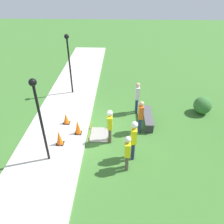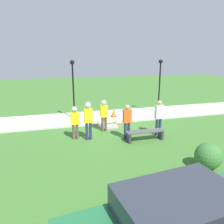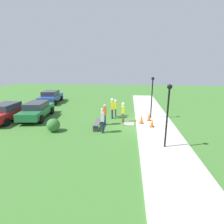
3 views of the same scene
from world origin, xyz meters
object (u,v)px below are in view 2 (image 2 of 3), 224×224
at_px(traffic_cone_near_patch, 114,112).
at_px(worker_assistant, 104,113).
at_px(worker_supervisor, 75,120).
at_px(bystander_in_gray_shirt, 159,115).
at_px(parked_car_green, 178,224).
at_px(bystander_in_orange_shirt, 127,120).
at_px(traffic_cone_far_patch, 105,115).
at_px(lamppost_far, 160,78).
at_px(lamppost_near, 73,81).
at_px(traffic_cone_sidewalk_edge, 90,113).
at_px(park_bench, 145,134).
at_px(worker_trainee, 88,117).

relative_size(traffic_cone_near_patch, worker_assistant, 0.35).
height_order(worker_supervisor, bystander_in_gray_shirt, bystander_in_gray_shirt).
bearing_deg(parked_car_green, bystander_in_orange_shirt, -107.67).
xyz_separation_m(traffic_cone_near_patch, traffic_cone_far_patch, (0.81, 0.75, 0.08)).
xyz_separation_m(worker_assistant, lamppost_far, (-4.68, -2.67, 1.52)).
relative_size(worker_supervisor, bystander_in_gray_shirt, 0.90).
relative_size(traffic_cone_near_patch, lamppost_near, 0.16).
bearing_deg(traffic_cone_sidewalk_edge, park_bench, 115.16).
distance_m(park_bench, bystander_in_gray_shirt, 1.33).
height_order(traffic_cone_far_patch, bystander_in_orange_shirt, bystander_in_orange_shirt).
bearing_deg(park_bench, traffic_cone_sidewalk_edge, -64.84).
height_order(bystander_in_gray_shirt, lamppost_far, lamppost_far).
distance_m(bystander_in_orange_shirt, lamppost_far, 5.85).
height_order(traffic_cone_far_patch, bystander_in_gray_shirt, bystander_in_gray_shirt).
distance_m(park_bench, bystander_in_orange_shirt, 1.11).
height_order(bystander_in_orange_shirt, bystander_in_gray_shirt, bystander_in_gray_shirt).
distance_m(traffic_cone_near_patch, traffic_cone_sidewalk_edge, 1.62).
height_order(traffic_cone_sidewalk_edge, bystander_in_gray_shirt, bystander_in_gray_shirt).
xyz_separation_m(traffic_cone_sidewalk_edge, park_bench, (-1.97, 4.20, -0.10)).
bearing_deg(worker_assistant, bystander_in_gray_shirt, 152.02).
bearing_deg(worker_supervisor, bystander_in_orange_shirt, 164.51).
relative_size(traffic_cone_far_patch, lamppost_far, 0.21).
distance_m(park_bench, worker_trainee, 2.88).
relative_size(traffic_cone_far_patch, bystander_in_orange_shirt, 0.44).
xyz_separation_m(traffic_cone_near_patch, bystander_in_gray_shirt, (-1.34, 3.70, 0.66)).
bearing_deg(worker_assistant, parked_car_green, 86.76).
xyz_separation_m(traffic_cone_sidewalk_edge, bystander_in_orange_shirt, (-1.20, 3.73, 0.53)).
relative_size(traffic_cone_near_patch, lamppost_far, 0.16).
height_order(worker_trainee, bystander_in_orange_shirt, worker_trainee).
bearing_deg(lamppost_far, bystander_in_gray_shirt, 62.53).
xyz_separation_m(worker_trainee, lamppost_near, (0.30, -3.55, 1.38)).
height_order(traffic_cone_sidewalk_edge, worker_assistant, worker_assistant).
bearing_deg(lamppost_near, traffic_cone_sidewalk_edge, 165.21).
height_order(traffic_cone_far_patch, parked_car_green, parked_car_green).
height_order(worker_supervisor, bystander_in_orange_shirt, bystander_in_orange_shirt).
relative_size(worker_assistant, lamppost_far, 0.47).
xyz_separation_m(worker_supervisor, bystander_in_gray_shirt, (-4.24, 0.61, 0.09)).
height_order(traffic_cone_near_patch, traffic_cone_sidewalk_edge, traffic_cone_sidewalk_edge).
bearing_deg(worker_assistant, lamppost_far, -150.27).
relative_size(traffic_cone_near_patch, parked_car_green, 0.12).
bearing_deg(worker_supervisor, traffic_cone_sidewalk_edge, -112.73).
bearing_deg(traffic_cone_near_patch, bystander_in_orange_shirt, 83.65).
distance_m(worker_trainee, bystander_in_orange_shirt, 1.91).
relative_size(bystander_in_gray_shirt, lamppost_far, 0.50).
bearing_deg(traffic_cone_sidewalk_edge, lamppost_far, -175.62).
relative_size(traffic_cone_far_patch, parked_car_green, 0.15).
height_order(traffic_cone_far_patch, worker_trainee, worker_trainee).
bearing_deg(worker_supervisor, lamppost_far, -151.58).
bearing_deg(parked_car_green, worker_trainee, -91.91).
height_order(worker_trainee, bystander_in_gray_shirt, worker_trainee).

